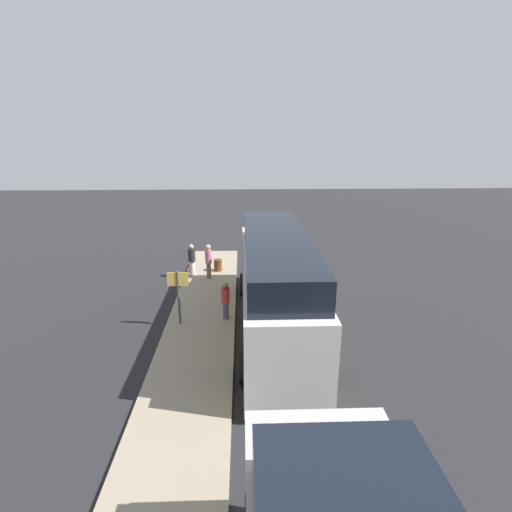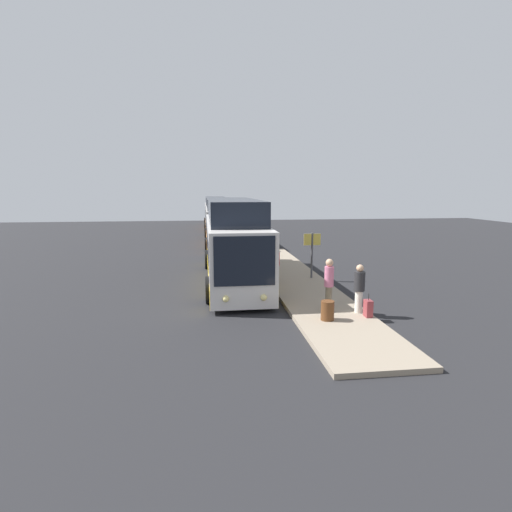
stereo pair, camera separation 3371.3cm
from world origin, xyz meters
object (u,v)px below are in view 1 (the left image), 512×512
passenger_with_bags (208,260)px  trash_bin (218,265)px  passenger_waiting (192,259)px  passenger_boarding (226,299)px  sign_post (178,289)px  suitcase (191,267)px  bus_lead (275,290)px

passenger_with_bags → trash_bin: passenger_with_bags is taller
passenger_with_bags → trash_bin: (1.19, -0.41, -0.71)m
passenger_waiting → trash_bin: bearing=-105.8°
passenger_boarding → sign_post: size_ratio=0.72×
passenger_boarding → sign_post: (-0.38, 1.84, 0.60)m
passenger_with_bags → sign_post: bearing=163.5°
suitcase → trash_bin: suitcase is taller
bus_lead → suitcase: size_ratio=13.40×
passenger_waiting → suitcase: passenger_waiting is taller
suitcase → passenger_boarding: bearing=-159.7°
sign_post → suitcase: bearing=2.8°
passenger_boarding → suitcase: (5.81, 2.15, -0.58)m
passenger_boarding → passenger_waiting: passenger_waiting is taller
sign_post → passenger_with_bags: bearing=-8.5°
passenger_boarding → passenger_with_bags: passenger_with_bags is taller
passenger_waiting → bus_lead: bearing=170.4°
sign_post → trash_bin: size_ratio=3.43×
passenger_boarding → trash_bin: passenger_boarding is taller
trash_bin → suitcase: bearing=96.2°
passenger_boarding → suitcase: bearing=-55.4°
suitcase → sign_post: 6.30m
suitcase → sign_post: size_ratio=0.37×
bus_lead → suitcase: bus_lead is taller
bus_lead → passenger_with_bags: bus_lead is taller
bus_lead → sign_post: bearing=82.0°
passenger_waiting → passenger_with_bags: passenger_with_bags is taller
bus_lead → trash_bin: (6.88, 2.63, -1.29)m
passenger_boarding → bus_lead: bearing=169.4°
sign_post → bus_lead: bearing=-98.0°
passenger_boarding → passenger_with_bags: (4.78, 1.07, 0.17)m
passenger_waiting → passenger_boarding: bearing=158.6°
passenger_waiting → passenger_with_bags: (-0.52, -0.93, 0.10)m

